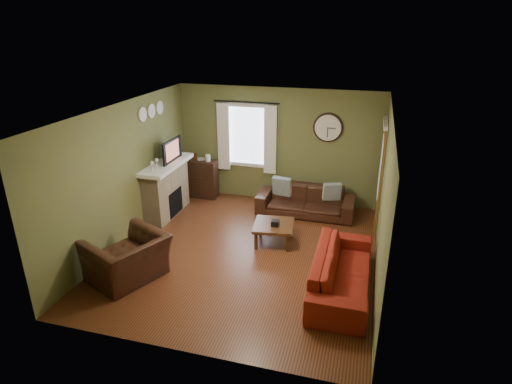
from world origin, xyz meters
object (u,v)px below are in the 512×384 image
(sofa_brown, at_px, (306,201))
(armchair, at_px, (127,258))
(bookshelf, at_px, (201,179))
(coffee_table, at_px, (274,233))
(sofa_red, at_px, (342,271))

(sofa_brown, bearing_deg, armchair, -125.93)
(bookshelf, bearing_deg, coffee_table, -38.96)
(bookshelf, xyz_separation_m, armchair, (0.18, -3.57, -0.08))
(sofa_brown, relative_size, armchair, 1.80)
(sofa_brown, distance_m, sofa_red, 2.82)
(armchair, height_order, coffee_table, armchair)
(bookshelf, relative_size, armchair, 0.79)
(bookshelf, xyz_separation_m, coffee_table, (2.18, -1.76, -0.26))
(bookshelf, distance_m, sofa_brown, 2.57)
(sofa_brown, relative_size, sofa_red, 0.95)
(sofa_brown, xyz_separation_m, sofa_red, (1.00, -2.64, 0.01))
(sofa_brown, bearing_deg, coffee_table, -104.09)
(bookshelf, relative_size, sofa_brown, 0.44)
(sofa_red, bearing_deg, coffee_table, 49.18)
(bookshelf, distance_m, coffee_table, 2.81)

